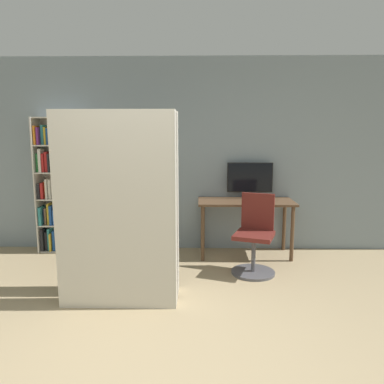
{
  "coord_description": "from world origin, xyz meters",
  "views": [
    {
      "loc": [
        0.28,
        -2.26,
        1.68
      ],
      "look_at": [
        0.2,
        1.66,
        1.05
      ],
      "focal_mm": 35.0,
      "sensor_mm": 36.0,
      "label": 1
    }
  ],
  "objects_px": {
    "bookshelf": "(59,187)",
    "mattress_far": "(124,205)",
    "office_chair": "(255,241)",
    "monitor": "(250,179)",
    "mattress_near": "(117,211)"
  },
  "relations": [
    {
      "from": "office_chair",
      "to": "mattress_far",
      "type": "bearing_deg",
      "value": -157.75
    },
    {
      "from": "mattress_near",
      "to": "monitor",
      "type": "bearing_deg",
      "value": 49.24
    },
    {
      "from": "mattress_near",
      "to": "mattress_far",
      "type": "distance_m",
      "value": 0.3
    },
    {
      "from": "office_chair",
      "to": "mattress_near",
      "type": "xyz_separation_m",
      "value": [
        -1.44,
        -0.89,
        0.55
      ]
    },
    {
      "from": "office_chair",
      "to": "mattress_far",
      "type": "distance_m",
      "value": 1.66
    },
    {
      "from": "monitor",
      "to": "mattress_near",
      "type": "relative_size",
      "value": 0.33
    },
    {
      "from": "mattress_near",
      "to": "office_chair",
      "type": "bearing_deg",
      "value": 31.63
    },
    {
      "from": "monitor",
      "to": "bookshelf",
      "type": "bearing_deg",
      "value": -179.71
    },
    {
      "from": "bookshelf",
      "to": "mattress_near",
      "type": "height_order",
      "value": "mattress_near"
    },
    {
      "from": "bookshelf",
      "to": "mattress_near",
      "type": "bearing_deg",
      "value": -54.71
    },
    {
      "from": "bookshelf",
      "to": "mattress_far",
      "type": "xyz_separation_m",
      "value": [
        1.2,
        -1.4,
        0.03
      ]
    },
    {
      "from": "mattress_near",
      "to": "mattress_far",
      "type": "xyz_separation_m",
      "value": [
        0.0,
        0.3,
        -0.0
      ]
    },
    {
      "from": "monitor",
      "to": "mattress_far",
      "type": "relative_size",
      "value": 0.33
    },
    {
      "from": "office_chair",
      "to": "monitor",
      "type": "bearing_deg",
      "value": 87.58
    },
    {
      "from": "bookshelf",
      "to": "mattress_far",
      "type": "relative_size",
      "value": 1.0
    }
  ]
}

